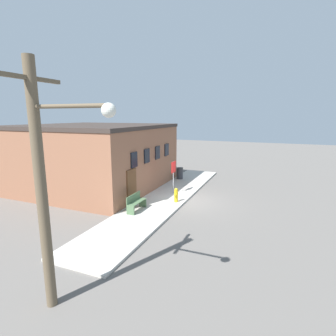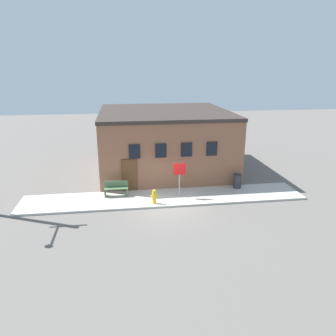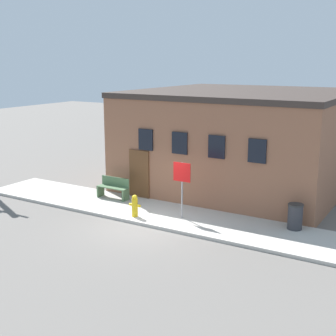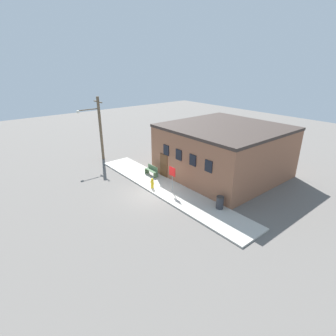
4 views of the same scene
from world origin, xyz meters
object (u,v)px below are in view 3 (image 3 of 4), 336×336
object	(u,v)px
fire_hydrant	(135,206)
trash_bin	(295,216)
stop_sign	(182,179)
bench	(114,188)

from	to	relation	value
fire_hydrant	trash_bin	size ratio (longest dim) A/B	0.93
trash_bin	stop_sign	bearing A→B (deg)	-166.05
stop_sign	bench	xyz separation A→B (m)	(-3.81, 0.73, -1.06)
fire_hydrant	bench	distance (m)	2.67
fire_hydrant	bench	size ratio (longest dim) A/B	0.59
stop_sign	trash_bin	size ratio (longest dim) A/B	2.32
stop_sign	bench	size ratio (longest dim) A/B	1.49
fire_hydrant	trash_bin	xyz separation A→B (m)	(5.65, 1.79, 0.04)
bench	trash_bin	world-z (taller)	trash_bin
fire_hydrant	stop_sign	size ratio (longest dim) A/B	0.40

